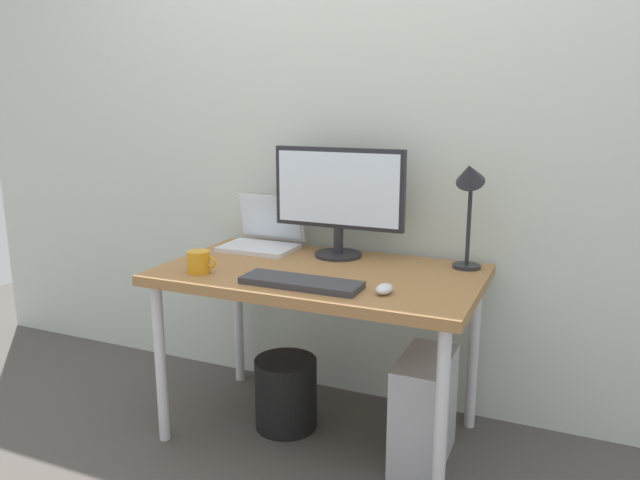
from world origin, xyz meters
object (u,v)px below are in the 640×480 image
monitor (338,195)px  computer_tower (424,410)px  desk_lamp (469,190)px  coffee_mug (199,262)px  desk (320,286)px  keyboard (301,283)px  mouse (384,289)px  laptop (264,235)px  wastebasket (286,393)px

monitor → computer_tower: monitor is taller
desk_lamp → coffee_mug: desk_lamp is taller
desk → coffee_mug: (-0.41, -0.22, 0.11)m
keyboard → desk: bearing=95.7°
desk_lamp → keyboard: bearing=-138.1°
computer_tower → coffee_mug: bearing=-167.1°
coffee_mug → keyboard: bearing=0.4°
mouse → laptop: bearing=148.5°
laptop → desk: bearing=-32.6°
desk → wastebasket: 0.51m
desk → computer_tower: (0.44, -0.03, -0.43)m
keyboard → mouse: size_ratio=4.89×
computer_tower → wastebasket: bearing=178.2°
desk → mouse: (0.32, -0.19, 0.08)m
computer_tower → wastebasket: (-0.59, 0.02, -0.06)m
desk → laptop: bearing=147.4°
mouse → desk: bearing=149.8°
desk → mouse: mouse is taller
laptop → wastebasket: (0.23, -0.25, -0.61)m
desk → computer_tower: size_ratio=2.95×
desk_lamp → mouse: desk_lamp is taller
mouse → coffee_mug: coffee_mug is taller
monitor → keyboard: size_ratio=1.29×
desk → keyboard: keyboard is taller
coffee_mug → wastebasket: 0.68m
desk_lamp → mouse: 0.55m
monitor → wastebasket: (-0.14, -0.24, -0.81)m
wastebasket → laptop: bearing=132.1°
desk_lamp → computer_tower: size_ratio=1.05×
desk → desk_lamp: bearing=23.6°
coffee_mug → desk_lamp: bearing=25.8°
coffee_mug → wastebasket: bearing=39.7°
monitor → laptop: size_ratio=1.77×
laptop → computer_tower: size_ratio=0.76×
desk_lamp → coffee_mug: 1.07m
desk → wastebasket: bearing=-176.7°
coffee_mug → laptop: bearing=86.4°
wastebasket → keyboard: bearing=-50.4°
desk → computer_tower: desk is taller
desk → desk_lamp: 0.68m
keyboard → coffee_mug: (-0.43, -0.00, 0.03)m
desk → mouse: size_ratio=13.77×
desk → mouse: 0.38m
desk → coffee_mug: 0.48m
coffee_mug → mouse: bearing=2.7°
monitor → desk: bearing=-86.2°
laptop → desk_lamp: desk_lamp is taller
mouse → desk_lamp: bearing=64.5°
keyboard → computer_tower: bearing=24.6°
desk → laptop: (-0.38, 0.24, 0.12)m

